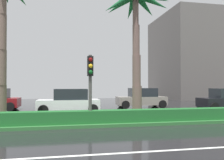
{
  "coord_description": "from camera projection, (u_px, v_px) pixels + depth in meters",
  "views": [
    {
      "loc": [
        3.2,
        -4.53,
        1.98
      ],
      "look_at": [
        6.28,
        11.26,
        2.34
      ],
      "focal_mm": 36.75,
      "sensor_mm": 36.0,
      "label": 1
    }
  ],
  "objects": [
    {
      "name": "ground_plane",
      "position": [
        8.0,
        122.0,
        12.62
      ],
      "size": [
        90.0,
        42.0,
        0.1
      ],
      "primitive_type": "cube",
      "color": "black"
    },
    {
      "name": "median_strip",
      "position": [
        3.0,
        123.0,
        11.64
      ],
      "size": [
        85.5,
        4.0,
        0.15
      ],
      "primitive_type": "cube",
      "color": "#2D6B33",
      "rests_on": "ground_plane"
    },
    {
      "name": "palm_tree_centre_left",
      "position": [
        2.0,
        2.0,
        11.88
      ],
      "size": [
        3.52,
        3.55,
        7.87
      ],
      "color": "brown",
      "rests_on": "median_strip"
    },
    {
      "name": "palm_tree_centre",
      "position": [
        136.0,
        13.0,
        13.51
      ],
      "size": [
        4.05,
        4.05,
        7.71
      ],
      "color": "brown",
      "rests_on": "median_strip"
    },
    {
      "name": "traffic_signal_median_right",
      "position": [
        90.0,
        76.0,
        11.11
      ],
      "size": [
        0.28,
        0.43,
        3.31
      ],
      "color": "#4C4C47",
      "rests_on": "median_strip"
    },
    {
      "name": "car_in_traffic_third",
      "position": [
        69.0,
        101.0,
        16.27
      ],
      "size": [
        4.3,
        2.02,
        1.72
      ],
      "rotation": [
        0.0,
        0.0,
        3.14
      ],
      "color": "white",
      "rests_on": "ground_plane"
    },
    {
      "name": "car_in_traffic_fourth",
      "position": [
        142.0,
        98.0,
        20.39
      ],
      "size": [
        4.3,
        2.02,
        1.72
      ],
      "rotation": [
        0.0,
        0.0,
        3.14
      ],
      "color": "gray",
      "rests_on": "ground_plane"
    },
    {
      "name": "building_far_right",
      "position": [
        221.0,
        58.0,
        36.51
      ],
      "size": [
        20.16,
        11.84,
        12.57
      ],
      "color": "#605B59",
      "rests_on": "ground_plane"
    }
  ]
}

